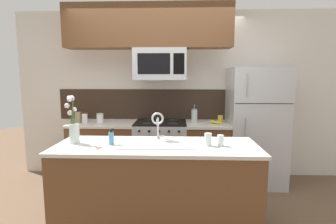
{
  "coord_description": "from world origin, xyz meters",
  "views": [
    {
      "loc": [
        0.26,
        -2.94,
        1.61
      ],
      "look_at": [
        0.14,
        0.27,
        1.16
      ],
      "focal_mm": 28.0,
      "sensor_mm": 36.0,
      "label": 1
    }
  ],
  "objects": [
    {
      "name": "ground_plane",
      "position": [
        0.0,
        0.0,
        0.0
      ],
      "size": [
        10.0,
        10.0,
        0.0
      ],
      "primitive_type": "plane",
      "color": "brown"
    },
    {
      "name": "rear_partition",
      "position": [
        0.3,
        1.28,
        1.3
      ],
      "size": [
        5.2,
        0.1,
        2.6
      ],
      "primitive_type": "cube",
      "color": "silver",
      "rests_on": "ground"
    },
    {
      "name": "splash_band",
      "position": [
        0.0,
        1.22,
        1.15
      ],
      "size": [
        3.3,
        0.01,
        0.48
      ],
      "primitive_type": "cube",
      "color": "#332319",
      "rests_on": "rear_partition"
    },
    {
      "name": "back_counter_left",
      "position": [
        -0.86,
        0.9,
        0.46
      ],
      "size": [
        0.99,
        0.65,
        0.91
      ],
      "color": "brown",
      "rests_on": "ground"
    },
    {
      "name": "back_counter_right",
      "position": [
        0.69,
        0.9,
        0.46
      ],
      "size": [
        0.65,
        0.65,
        0.91
      ],
      "color": "brown",
      "rests_on": "ground"
    },
    {
      "name": "stove_range",
      "position": [
        0.0,
        0.9,
        0.46
      ],
      "size": [
        0.76,
        0.64,
        0.93
      ],
      "color": "#B7BABF",
      "rests_on": "ground"
    },
    {
      "name": "microwave",
      "position": [
        0.0,
        0.88,
        1.77
      ],
      "size": [
        0.74,
        0.4,
        0.44
      ],
      "color": "#B7BABF"
    },
    {
      "name": "upper_cabinet_band",
      "position": [
        -0.17,
        0.85,
        2.29
      ],
      "size": [
        2.34,
        0.34,
        0.6
      ],
      "primitive_type": "cube",
      "color": "brown"
    },
    {
      "name": "refrigerator",
      "position": [
        1.4,
        0.92,
        0.86
      ],
      "size": [
        0.79,
        0.74,
        1.72
      ],
      "color": "#B7BABF",
      "rests_on": "ground"
    },
    {
      "name": "storage_jar_tall",
      "position": [
        -1.24,
        0.88,
        1.0
      ],
      "size": [
        0.09,
        0.09,
        0.19
      ],
      "color": "#997F5B",
      "rests_on": "back_counter_left"
    },
    {
      "name": "storage_jar_medium",
      "position": [
        -1.13,
        0.86,
        0.99
      ],
      "size": [
        0.08,
        0.08,
        0.15
      ],
      "color": "silver",
      "rests_on": "back_counter_left"
    },
    {
      "name": "storage_jar_short",
      "position": [
        -0.9,
        0.87,
        0.98
      ],
      "size": [
        0.1,
        0.1,
        0.14
      ],
      "color": "silver",
      "rests_on": "back_counter_left"
    },
    {
      "name": "banana_bunch",
      "position": [
        0.81,
        0.84,
        0.93
      ],
      "size": [
        0.19,
        0.13,
        0.08
      ],
      "color": "yellow",
      "rests_on": "back_counter_right"
    },
    {
      "name": "french_press",
      "position": [
        0.5,
        0.96,
        1.01
      ],
      "size": [
        0.09,
        0.09,
        0.27
      ],
      "color": "silver",
      "rests_on": "back_counter_right"
    },
    {
      "name": "coffee_tin",
      "position": [
        0.89,
        0.95,
        0.97
      ],
      "size": [
        0.08,
        0.08,
        0.11
      ],
      "primitive_type": "cylinder",
      "color": "gold",
      "rests_on": "back_counter_right"
    },
    {
      "name": "island_counter",
      "position": [
        0.04,
        -0.35,
        0.46
      ],
      "size": [
        2.06,
        0.74,
        0.91
      ],
      "color": "brown",
      "rests_on": "ground"
    },
    {
      "name": "kitchen_sink",
      "position": [
        0.04,
        -0.35,
        0.84
      ],
      "size": [
        0.76,
        0.39,
        0.16
      ],
      "color": "#ADAFB5",
      "rests_on": "island_counter"
    },
    {
      "name": "sink_faucet",
      "position": [
        0.04,
        -0.16,
        1.11
      ],
      "size": [
        0.14,
        0.14,
        0.31
      ],
      "color": "#B7BABF",
      "rests_on": "island_counter"
    },
    {
      "name": "dish_soap_bottle",
      "position": [
        -0.42,
        -0.37,
        0.98
      ],
      "size": [
        0.06,
        0.05,
        0.16
      ],
      "color": "#4C93C6",
      "rests_on": "island_counter"
    },
    {
      "name": "drinking_glass",
      "position": [
        0.56,
        -0.38,
        0.97
      ],
      "size": [
        0.07,
        0.07,
        0.13
      ],
      "color": "silver",
      "rests_on": "island_counter"
    },
    {
      "name": "spare_glass",
      "position": [
        0.69,
        -0.37,
        0.97
      ],
      "size": [
        0.06,
        0.06,
        0.11
      ],
      "color": "silver",
      "rests_on": "island_counter"
    },
    {
      "name": "flower_vase",
      "position": [
        -0.82,
        -0.33,
        1.07
      ],
      "size": [
        0.15,
        0.11,
        0.5
      ],
      "color": "silver",
      "rests_on": "island_counter"
    }
  ]
}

